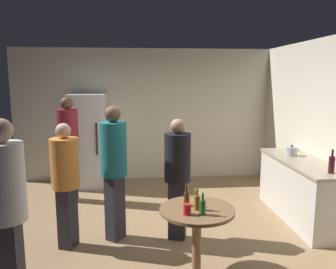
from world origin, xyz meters
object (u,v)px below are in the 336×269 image
Objects in this scene: kettle at (292,151)px; foreground_table at (197,218)px; plastic_cup_red at (187,209)px; person_in_maroon_shirt at (68,141)px; beer_bottle_green at (203,207)px; person_in_teal_shirt at (114,163)px; beer_bottle_amber at (197,202)px; person_in_orange_shirt at (66,176)px; refrigerator at (88,141)px; person_in_white_shirt at (6,202)px; person_in_black_shirt at (177,170)px; wine_bottle_on_counter at (332,164)px; beer_bottle_brown at (187,198)px.

kettle is 2.42m from foreground_table.
plastic_cup_red is 3.04m from person_in_maroon_shirt.
kettle is at bearing 41.76° from foreground_table.
beer_bottle_green is 1.43m from person_in_teal_shirt.
beer_bottle_amber is at bearing -102.52° from foreground_table.
person_in_teal_shirt is at bearing -165.25° from kettle.
refrigerator is at bearing 112.53° from person_in_orange_shirt.
refrigerator is 1.02× the size of person_in_white_shirt.
foreground_table is 0.89m from person_in_black_shirt.
person_in_maroon_shirt reaches higher than kettle.
person_in_teal_shirt reaches higher than beer_bottle_amber.
beer_bottle_amber is at bearing -137.81° from kettle.
wine_bottle_on_counter reaches higher than plastic_cup_red.
plastic_cup_red is 0.06× the size of person_in_maroon_shirt.
beer_bottle_green is 1.82m from person_in_white_shirt.
beer_bottle_amber is 0.15× the size of person_in_orange_shirt.
kettle is 3.39m from person_in_orange_shirt.
kettle reaches higher than plastic_cup_red.
refrigerator reaches higher than beer_bottle_amber.
beer_bottle_green reaches higher than foreground_table.
person_in_black_shirt is at bearing 96.80° from beer_bottle_amber.
person_in_maroon_shirt is (-1.68, 2.30, 0.24)m from beer_bottle_brown.
foreground_table is (1.57, -3.21, -0.27)m from refrigerator.
person_in_black_shirt is (0.02, 0.97, 0.14)m from plastic_cup_red.
kettle is 1.06× the size of beer_bottle_amber.
person_in_maroon_shirt reaches higher than wine_bottle_on_counter.
person_in_teal_shirt is (0.58, 0.16, 0.12)m from person_in_orange_shirt.
person_in_white_shirt is 1.11× the size of person_in_black_shirt.
beer_bottle_amber reaches higher than plastic_cup_red.
person_in_maroon_shirt is (-3.62, 1.80, 0.04)m from wine_bottle_on_counter.
person_in_white_shirt is at bearing -69.65° from person_in_maroon_shirt.
wine_bottle_on_counter is 1.97m from foreground_table.
beer_bottle_amber is 0.13× the size of person_in_maroon_shirt.
person_in_black_shirt is at bearing 37.82° from person_in_white_shirt.
kettle is 0.16× the size of person_in_orange_shirt.
person_in_black_shirt is (-0.11, 0.83, 0.30)m from foreground_table.
person_in_white_shirt is (-1.63, -0.30, 0.25)m from plastic_cup_red.
person_in_teal_shirt reaches higher than wine_bottle_on_counter.
person_in_teal_shirt is at bearing 57.92° from person_in_white_shirt.
person_in_white_shirt is (-3.60, -1.04, 0.02)m from wine_bottle_on_counter.
person_in_orange_shirt is (-1.37, 0.87, 0.12)m from plastic_cup_red.
wine_bottle_on_counter is at bearing 99.41° from person_in_black_shirt.
beer_bottle_brown is 0.14× the size of person_in_black_shirt.
beer_bottle_green is at bearing -157.10° from wine_bottle_on_counter.
person_in_teal_shirt is (0.84, 1.33, -0.00)m from person_in_white_shirt.
plastic_cup_red is 0.06× the size of person_in_white_shirt.
kettle is at bearing 30.11° from person_in_white_shirt.
person_in_white_shirt reaches higher than beer_bottle_amber.
beer_bottle_brown is (1.47, -3.11, -0.08)m from refrigerator.
person_in_maroon_shirt reaches higher than beer_bottle_green.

